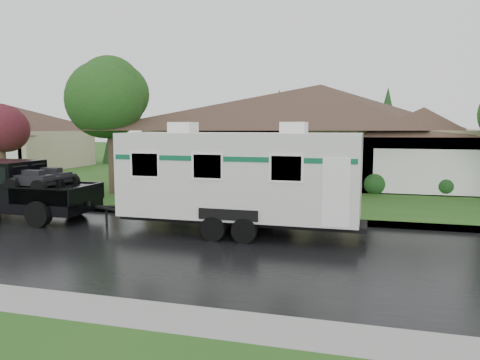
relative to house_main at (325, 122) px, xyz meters
name	(u,v)px	position (x,y,z in m)	size (l,w,h in m)	color
ground	(209,231)	(-2.29, -13.84, -3.59)	(140.00, 140.00, 0.00)	#24551A
road	(185,246)	(-2.29, -15.84, -3.59)	(140.00, 8.00, 0.01)	black
curb	(229,216)	(-2.29, -11.59, -3.52)	(140.00, 0.50, 0.15)	gray
lawn	(289,178)	(-2.29, 1.16, -3.52)	(140.00, 26.00, 0.15)	#24551A
house_main	(325,122)	(0.00, 0.00, 0.00)	(19.44, 10.80, 6.90)	gray
house_far	(9,131)	(-24.07, 2.02, -0.62)	(10.80, 8.64, 5.80)	tan
tree_left_green	(111,96)	(-9.24, -7.93, 1.18)	(4.03, 4.03, 6.67)	#382B1E
tree_red	(1,128)	(-16.51, -6.98, -0.36)	(2.69, 2.69, 4.45)	#382B1E
shrub_row	(309,180)	(-0.29, -4.54, -2.94)	(13.60, 1.00, 1.00)	#143814
pickup_truck	(8,188)	(-10.09, -13.77, -2.47)	(6.30, 2.40, 2.10)	black
travel_trailer	(240,175)	(-1.28, -13.77, -1.74)	(7.78, 2.73, 3.49)	silver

